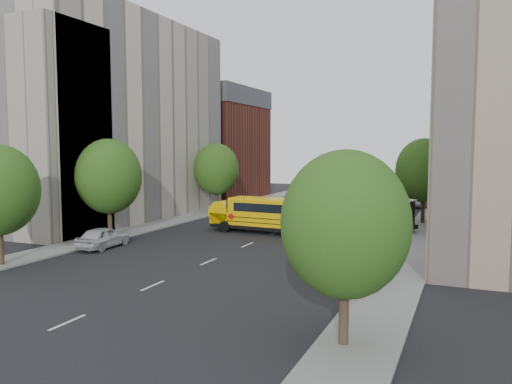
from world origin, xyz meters
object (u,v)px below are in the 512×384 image
Objects in this scene: safari_truck at (377,213)px; parked_car_1 at (223,208)px; street_tree_2 at (216,169)px; street_tree_4 at (424,170)px; street_tree_1 at (109,176)px; street_tree_3 at (345,224)px; parked_car_4 at (396,217)px; parked_car_5 at (421,201)px; street_tree_5 at (433,169)px; parked_car_3 at (354,272)px; school_bus at (271,213)px; parked_car_0 at (103,237)px.

safari_truck is 1.65× the size of parked_car_1.
street_tree_2 is 19.76m from safari_truck.
street_tree_2 is 0.95× the size of street_tree_4.
street_tree_1 is 26.08m from street_tree_3.
parked_car_4 is (1.13, 4.03, -0.76)m from safari_truck.
street_tree_3 is 1.51× the size of parked_car_5.
street_tree_3 is 0.95× the size of street_tree_5.
street_tree_1 is 1.70× the size of parked_car_3.
parked_car_3 is 1.07× the size of parked_car_4.
street_tree_4 reaches higher than parked_car_5.
parked_car_5 is (9.85, 24.86, -0.91)m from school_bus.
street_tree_3 is 1.53× the size of parked_car_3.
street_tree_3 is 1.67× the size of parked_car_1.
street_tree_1 reaches higher than parked_car_5.
school_bus is 9.40m from safari_truck.
street_tree_5 is at bearing -152.14° from parked_car_1.
school_bus is at bearing 129.99° from parked_car_1.
street_tree_4 is 24.08m from parked_car_3.
parked_car_0 is at bearing -118.02° from safari_truck.
parked_car_0 is (-20.06, -21.09, -4.30)m from street_tree_4.
safari_truck reaches higher than parked_car_3.
parked_car_0 is (-20.06, 10.91, -3.68)m from street_tree_3.
street_tree_1 is at bearing 147.53° from street_tree_3.
parked_car_5 is (-1.40, 14.25, -4.30)m from street_tree_4.
school_bus reaches higher than parked_car_0.
street_tree_2 is at bearing -44.24° from parked_car_1.
street_tree_1 is 28.43m from street_tree_4.
street_tree_5 reaches higher than parked_car_4.
parked_car_3 is at bearing -83.90° from parked_car_4.
safari_truck is (-3.33, -17.55, -3.20)m from street_tree_5.
street_tree_5 is 0.69× the size of school_bus.
parked_car_4 is at bearing -99.24° from street_tree_5.
school_bus is at bearing 117.74° from street_tree_3.
street_tree_5 is 1.72× the size of parked_car_4.
street_tree_4 reaches higher than parked_car_1.
parked_car_0 reaches higher than parked_car_4.
safari_truck is 1.51× the size of parked_car_3.
school_bus reaches higher than parked_car_5.
school_bus is 26.75m from parked_car_5.
street_tree_3 reaches higher than parked_car_1.
street_tree_3 is at bearing -81.85° from parked_car_4.
school_bus is at bearing 34.54° from street_tree_1.
parked_car_0 is at bearing 167.16° from parked_car_3.
street_tree_4 is 7.39m from safari_truck.
parked_car_1 is 24.62m from parked_car_5.
parked_car_5 is at bearing 84.93° from parked_car_3.
street_tree_3 reaches higher than parked_car_0.
street_tree_3 reaches higher than parked_car_3.
parked_car_0 is at bearing -121.23° from street_tree_5.
safari_truck is at bearing -140.54° from parked_car_0.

